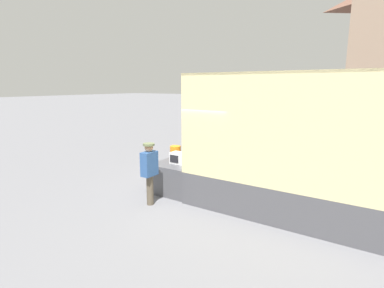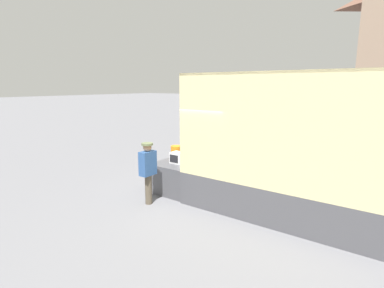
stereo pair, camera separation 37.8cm
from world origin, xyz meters
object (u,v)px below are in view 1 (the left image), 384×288
orange_bucket (175,152)px  worker_person (149,168)px  portable_generator (198,151)px  box_truck (367,184)px  microwave (179,158)px

orange_bucket → worker_person: 1.71m
portable_generator → box_truck: bearing=-5.6°
microwave → box_truck: bearing=6.0°
orange_bucket → worker_person: worker_person is taller
box_truck → microwave: (-4.69, -0.50, 0.04)m
microwave → worker_person: worker_person is taller
portable_generator → orange_bucket: portable_generator is taller
microwave → portable_generator: (0.07, 0.95, 0.03)m
box_truck → orange_bucket: (-5.15, -0.04, 0.07)m
box_truck → worker_person: size_ratio=4.30×
box_truck → portable_generator: 4.65m
microwave → portable_generator: 0.96m
microwave → orange_bucket: 0.65m
portable_generator → orange_bucket: (-0.53, -0.50, -0.00)m
microwave → portable_generator: portable_generator is taller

